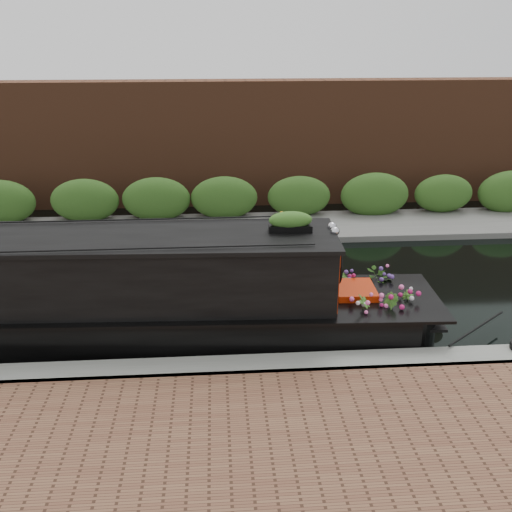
{
  "coord_description": "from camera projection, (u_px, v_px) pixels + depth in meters",
  "views": [
    {
      "loc": [
        -0.36,
        -11.59,
        5.58
      ],
      "look_at": [
        0.42,
        -0.6,
        1.13
      ],
      "focal_mm": 40.0,
      "sensor_mm": 36.0,
      "label": 1
    }
  ],
  "objects": [
    {
      "name": "far_hedge",
      "position": [
        229.0,
        221.0,
        17.55
      ],
      "size": [
        40.0,
        1.1,
        2.8
      ],
      "primitive_type": "cube",
      "color": "#2F561C",
      "rests_on": "ground"
    },
    {
      "name": "narrowboat",
      "position": [
        124.0,
        299.0,
        10.75
      ],
      "size": [
        11.5,
        2.44,
        2.67
      ],
      "rotation": [
        0.0,
        0.0,
        -0.04
      ],
      "color": "black",
      "rests_on": "ground"
    },
    {
      "name": "ground",
      "position": [
        235.0,
        293.0,
        12.83
      ],
      "size": [
        80.0,
        80.0,
        0.0
      ],
      "primitive_type": "plane",
      "color": "black",
      "rests_on": "ground"
    },
    {
      "name": "rope_fender",
      "position": [
        434.0,
        319.0,
        11.4
      ],
      "size": [
        0.29,
        0.4,
        0.29
      ],
      "primitive_type": "cylinder",
      "rotation": [
        1.57,
        0.0,
        0.0
      ],
      "color": "brown",
      "rests_on": "ground"
    },
    {
      "name": "far_brick_wall",
      "position": [
        227.0,
        202.0,
        19.49
      ],
      "size": [
        40.0,
        1.0,
        8.0
      ],
      "primitive_type": "cube",
      "color": "#59311E",
      "rests_on": "ground"
    },
    {
      "name": "far_bank_path",
      "position": [
        230.0,
        231.0,
        16.72
      ],
      "size": [
        40.0,
        2.4,
        0.34
      ],
      "primitive_type": "cube",
      "color": "#62625D",
      "rests_on": "ground"
    },
    {
      "name": "near_bank_coping",
      "position": [
        243.0,
        376.0,
        9.78
      ],
      "size": [
        40.0,
        0.6,
        0.5
      ],
      "primitive_type": "cube",
      "color": "gray",
      "rests_on": "ground"
    }
  ]
}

